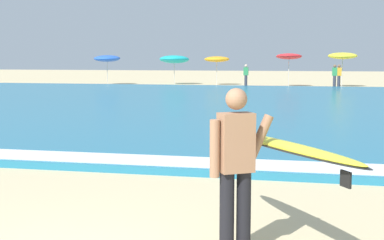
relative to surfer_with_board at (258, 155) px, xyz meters
name	(u,v)px	position (x,y,z in m)	size (l,w,h in m)	color
sea	(263,104)	(-1.42, 17.36, -0.97)	(120.00, 28.00, 0.14)	teal
surf_foam	(200,162)	(-1.42, 3.96, -0.89)	(120.00, 0.96, 0.01)	white
surfer_with_board	(258,155)	(0.00, 0.00, 0.00)	(1.81, 2.72, 1.73)	black
beach_umbrella_0	(107,59)	(-14.42, 32.90, 0.93)	(1.97, 1.98, 2.25)	beige
beach_umbrella_1	(174,59)	(-9.58, 34.37, 0.87)	(2.25, 2.28, 2.26)	beige
beach_umbrella_2	(217,59)	(-6.27, 34.12, 0.88)	(1.86, 1.87, 2.15)	beige
beach_umbrella_3	(289,56)	(-0.96, 33.11, 1.08)	(1.80, 1.82, 2.38)	beige
beach_umbrella_4	(343,56)	(2.69, 33.45, 1.12)	(1.99, 2.01, 2.44)	beige
beachgoer_near_row_left	(246,75)	(-3.76, 31.27, -0.19)	(0.32, 0.20, 1.58)	#383842
beachgoer_near_row_mid	(335,76)	(2.11, 31.46, -0.19)	(0.32, 0.20, 1.58)	#383842
beachgoer_near_row_right	(339,76)	(2.39, 31.47, -0.19)	(0.32, 0.20, 1.58)	#383842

